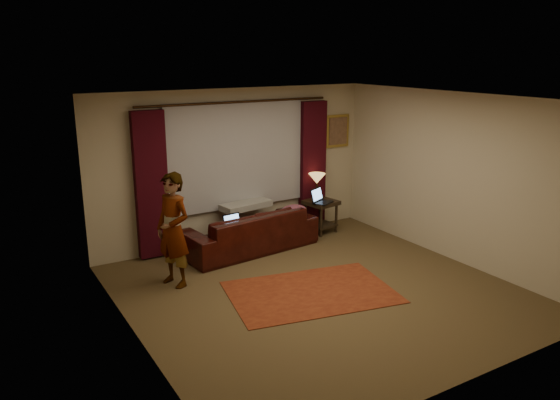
# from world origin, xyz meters

# --- Properties ---
(floor) EXTENTS (5.00, 5.00, 0.01)m
(floor) POSITION_xyz_m (0.00, 0.00, -0.01)
(floor) COLOR brown
(floor) RESTS_ON ground
(ceiling) EXTENTS (5.00, 5.00, 0.02)m
(ceiling) POSITION_xyz_m (0.00, 0.00, 2.60)
(ceiling) COLOR silver
(ceiling) RESTS_ON ground
(wall_back) EXTENTS (5.00, 0.02, 2.60)m
(wall_back) POSITION_xyz_m (0.00, 2.50, 1.30)
(wall_back) COLOR #BEB395
(wall_back) RESTS_ON ground
(wall_front) EXTENTS (5.00, 0.02, 2.60)m
(wall_front) POSITION_xyz_m (0.00, -2.50, 1.30)
(wall_front) COLOR #BEB395
(wall_front) RESTS_ON ground
(wall_left) EXTENTS (0.02, 5.00, 2.60)m
(wall_left) POSITION_xyz_m (-2.50, 0.00, 1.30)
(wall_left) COLOR #BEB395
(wall_left) RESTS_ON ground
(wall_right) EXTENTS (0.02, 5.00, 2.60)m
(wall_right) POSITION_xyz_m (2.50, 0.00, 1.30)
(wall_right) COLOR #BEB395
(wall_right) RESTS_ON ground
(sheer_curtain) EXTENTS (2.50, 0.05, 1.80)m
(sheer_curtain) POSITION_xyz_m (0.00, 2.44, 1.50)
(sheer_curtain) COLOR #9C9CA3
(sheer_curtain) RESTS_ON wall_back
(drape_left) EXTENTS (0.50, 0.14, 2.30)m
(drape_left) POSITION_xyz_m (-1.50, 2.39, 1.18)
(drape_left) COLOR black
(drape_left) RESTS_ON floor
(drape_right) EXTENTS (0.50, 0.14, 2.30)m
(drape_right) POSITION_xyz_m (1.50, 2.39, 1.18)
(drape_right) COLOR black
(drape_right) RESTS_ON floor
(curtain_rod) EXTENTS (0.04, 0.04, 3.40)m
(curtain_rod) POSITION_xyz_m (0.00, 2.39, 2.38)
(curtain_rod) COLOR black
(curtain_rod) RESTS_ON wall_back
(picture_frame) EXTENTS (0.50, 0.04, 0.60)m
(picture_frame) POSITION_xyz_m (2.10, 2.47, 1.75)
(picture_frame) COLOR #B6953E
(picture_frame) RESTS_ON wall_back
(sofa) EXTENTS (2.36, 1.22, 0.91)m
(sofa) POSITION_xyz_m (-0.05, 1.93, 0.46)
(sofa) COLOR black
(sofa) RESTS_ON floor
(throw_blanket) EXTENTS (0.92, 0.48, 0.10)m
(throw_blanket) POSITION_xyz_m (0.05, 2.23, 0.92)
(throw_blanket) COLOR gray
(throw_blanket) RESTS_ON sofa
(clothing_pile) EXTENTS (0.50, 0.40, 0.20)m
(clothing_pile) POSITION_xyz_m (0.76, 1.85, 0.56)
(clothing_pile) COLOR #7A3B52
(clothing_pile) RESTS_ON sofa
(laptop_sofa) EXTENTS (0.35, 0.37, 0.22)m
(laptop_sofa) POSITION_xyz_m (-0.38, 1.75, 0.57)
(laptop_sofa) COLOR black
(laptop_sofa) RESTS_ON sofa
(area_rug) EXTENTS (2.45, 1.88, 0.01)m
(area_rug) POSITION_xyz_m (-0.12, 0.02, 0.01)
(area_rug) COLOR maroon
(area_rug) RESTS_ON floor
(end_table) EXTENTS (0.59, 0.59, 0.59)m
(end_table) POSITION_xyz_m (1.49, 2.08, 0.29)
(end_table) COLOR black
(end_table) RESTS_ON floor
(tiffany_lamp) EXTENTS (0.39, 0.39, 0.49)m
(tiffany_lamp) POSITION_xyz_m (1.44, 2.16, 0.83)
(tiffany_lamp) COLOR #A58B4A
(tiffany_lamp) RESTS_ON end_table
(laptop_table) EXTENTS (0.49, 0.50, 0.26)m
(laptop_table) POSITION_xyz_m (1.43, 1.94, 0.72)
(laptop_table) COLOR black
(laptop_table) RESTS_ON end_table
(person) EXTENTS (0.61, 0.61, 1.61)m
(person) POSITION_xyz_m (-1.59, 1.23, 0.80)
(person) COLOR gray
(person) RESTS_ON floor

